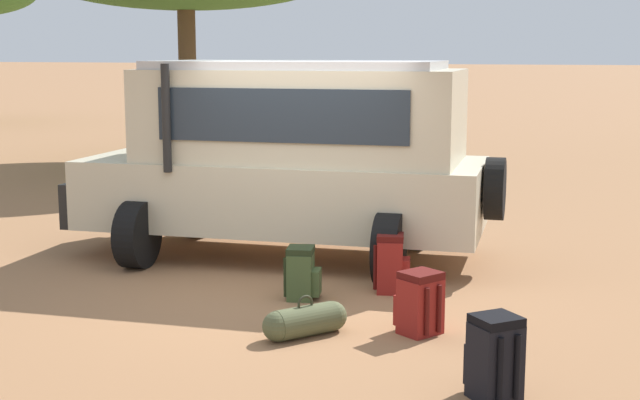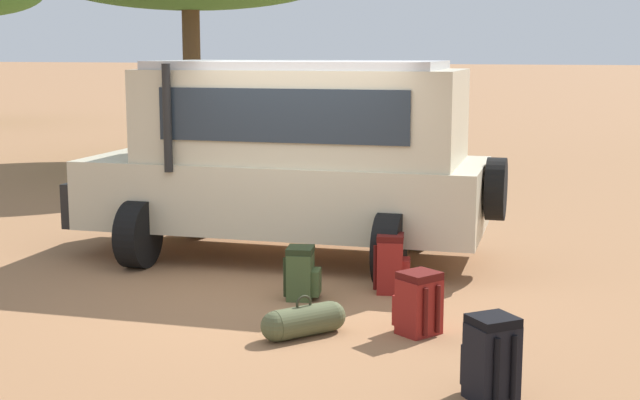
{
  "view_description": "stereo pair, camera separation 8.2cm",
  "coord_description": "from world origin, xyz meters",
  "px_view_note": "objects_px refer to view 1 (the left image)",
  "views": [
    {
      "loc": [
        3.41,
        -8.7,
        2.56
      ],
      "look_at": [
        0.41,
        0.09,
        1.0
      ],
      "focal_mm": 50.0,
      "sensor_mm": 36.0,
      "label": 1
    },
    {
      "loc": [
        3.49,
        -8.67,
        2.56
      ],
      "look_at": [
        0.41,
        0.09,
        1.0
      ],
      "focal_mm": 50.0,
      "sensor_mm": 36.0,
      "label": 2
    }
  ],
  "objects_px": {
    "safari_vehicle": "(291,155)",
    "backpack_cluster_center": "(391,264)",
    "backpack_near_rear_wheel": "(494,358)",
    "duffel_bag_low_black_case": "(305,321)",
    "backpack_beside_front_wheel": "(419,303)",
    "backpack_outermost": "(302,274)"
  },
  "relations": [
    {
      "from": "safari_vehicle",
      "to": "backpack_outermost",
      "type": "height_order",
      "value": "safari_vehicle"
    },
    {
      "from": "backpack_outermost",
      "to": "duffel_bag_low_black_case",
      "type": "relative_size",
      "value": 0.75
    },
    {
      "from": "backpack_outermost",
      "to": "duffel_bag_low_black_case",
      "type": "xyz_separation_m",
      "value": [
        0.45,
        -1.16,
        -0.12
      ]
    },
    {
      "from": "safari_vehicle",
      "to": "duffel_bag_low_black_case",
      "type": "distance_m",
      "value": 3.33
    },
    {
      "from": "duffel_bag_low_black_case",
      "to": "backpack_outermost",
      "type": "bearing_deg",
      "value": 111.48
    },
    {
      "from": "backpack_near_rear_wheel",
      "to": "duffel_bag_low_black_case",
      "type": "xyz_separation_m",
      "value": [
        -1.82,
        0.92,
        -0.17
      ]
    },
    {
      "from": "backpack_cluster_center",
      "to": "backpack_outermost",
      "type": "distance_m",
      "value": 0.99
    },
    {
      "from": "safari_vehicle",
      "to": "backpack_outermost",
      "type": "xyz_separation_m",
      "value": [
        0.76,
        -1.73,
        -1.03
      ]
    },
    {
      "from": "duffel_bag_low_black_case",
      "to": "backpack_beside_front_wheel",
      "type": "bearing_deg",
      "value": 23.41
    },
    {
      "from": "backpack_near_rear_wheel",
      "to": "duffel_bag_low_black_case",
      "type": "relative_size",
      "value": 0.87
    },
    {
      "from": "safari_vehicle",
      "to": "backpack_beside_front_wheel",
      "type": "relative_size",
      "value": 9.31
    },
    {
      "from": "duffel_bag_low_black_case",
      "to": "backpack_near_rear_wheel",
      "type": "bearing_deg",
      "value": -26.81
    },
    {
      "from": "safari_vehicle",
      "to": "backpack_cluster_center",
      "type": "relative_size",
      "value": 8.58
    },
    {
      "from": "safari_vehicle",
      "to": "backpack_near_rear_wheel",
      "type": "distance_m",
      "value": 4.96
    },
    {
      "from": "backpack_beside_front_wheel",
      "to": "backpack_near_rear_wheel",
      "type": "xyz_separation_m",
      "value": [
        0.86,
        -1.34,
        0.03
      ]
    },
    {
      "from": "backpack_near_rear_wheel",
      "to": "duffel_bag_low_black_case",
      "type": "distance_m",
      "value": 2.05
    },
    {
      "from": "backpack_beside_front_wheel",
      "to": "backpack_near_rear_wheel",
      "type": "height_order",
      "value": "backpack_near_rear_wheel"
    },
    {
      "from": "backpack_near_rear_wheel",
      "to": "safari_vehicle",
      "type": "bearing_deg",
      "value": 128.62
    },
    {
      "from": "safari_vehicle",
      "to": "backpack_beside_front_wheel",
      "type": "distance_m",
      "value": 3.44
    },
    {
      "from": "safari_vehicle",
      "to": "backpack_cluster_center",
      "type": "distance_m",
      "value": 2.2
    },
    {
      "from": "backpack_cluster_center",
      "to": "safari_vehicle",
      "type": "bearing_deg",
      "value": 143.46
    },
    {
      "from": "backpack_beside_front_wheel",
      "to": "backpack_cluster_center",
      "type": "height_order",
      "value": "backpack_cluster_center"
    }
  ]
}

